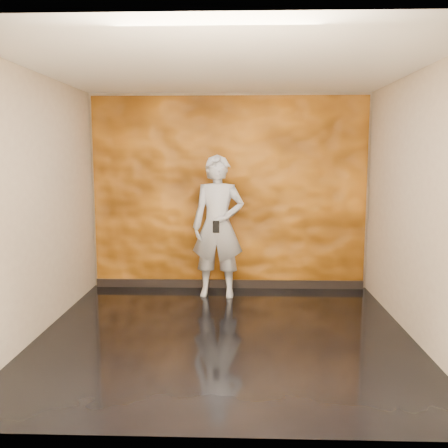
% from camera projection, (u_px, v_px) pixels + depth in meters
% --- Properties ---
extents(room, '(4.02, 4.02, 2.81)m').
position_uv_depth(room, '(225.00, 206.00, 5.22)').
color(room, black).
rests_on(room, ground).
extents(feature_wall, '(3.90, 0.06, 2.75)m').
position_uv_depth(feature_wall, '(229.00, 194.00, 7.16)').
color(feature_wall, orange).
rests_on(feature_wall, ground).
extents(baseboard, '(3.90, 0.04, 0.12)m').
position_uv_depth(baseboard, '(229.00, 284.00, 7.30)').
color(baseboard, black).
rests_on(baseboard, ground).
extents(man, '(0.74, 0.51, 1.93)m').
position_uv_depth(man, '(218.00, 226.00, 6.77)').
color(man, '#9CA0AD').
rests_on(man, ground).
extents(phone, '(0.09, 0.02, 0.16)m').
position_uv_depth(phone, '(216.00, 227.00, 6.45)').
color(phone, black).
rests_on(phone, man).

